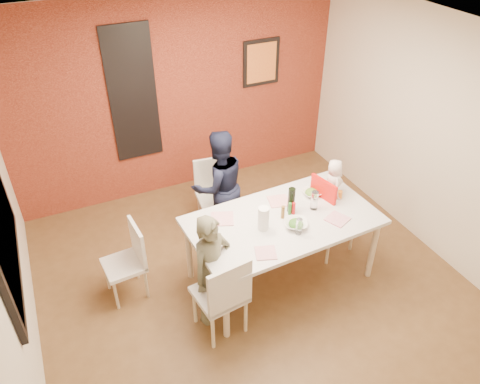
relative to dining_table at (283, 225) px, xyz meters
name	(u,v)px	position (x,y,z in m)	size (l,w,h in m)	color
ground	(251,282)	(-0.34, 0.05, -0.75)	(4.50, 4.50, 0.00)	brown
ceiling	(256,43)	(-0.34, 0.05, 1.95)	(4.50, 4.50, 0.02)	white
wall_back	(178,97)	(-0.34, 2.30, 0.60)	(4.50, 0.02, 2.70)	beige
wall_front	(416,370)	(-0.34, -2.20, 0.60)	(4.50, 0.02, 2.70)	beige
wall_left	(1,248)	(-2.59, 0.05, 0.60)	(0.02, 4.50, 2.70)	beige
wall_right	(432,136)	(1.91, 0.05, 0.60)	(0.02, 4.50, 2.70)	beige
brick_accent_wall	(179,97)	(-0.34, 2.28, 0.60)	(4.50, 0.02, 2.70)	maroon
glassblock_strip	(133,95)	(-0.94, 2.26, 0.75)	(0.55, 0.03, 1.70)	silver
glassblock_surround	(133,95)	(-0.94, 2.26, 0.75)	(0.60, 0.03, 1.76)	black
art_print_frame	(261,62)	(0.86, 2.26, 0.90)	(0.54, 0.03, 0.64)	black
art_print_canvas	(262,63)	(0.86, 2.24, 0.90)	(0.44, 0.01, 0.54)	orange
dining_table	(283,225)	(0.00, 0.00, 0.00)	(2.03, 1.20, 0.82)	silver
chair_near	(224,294)	(-0.88, -0.46, -0.20)	(0.51, 0.51, 0.98)	beige
chair_far	(213,190)	(-0.30, 1.25, -0.25)	(0.46, 0.46, 0.90)	white
chair_left	(130,257)	(-1.55, 0.47, -0.26)	(0.43, 0.43, 0.87)	white
high_chair	(328,207)	(0.71, 0.18, -0.12)	(0.53, 0.53, 1.06)	red
child_near	(213,271)	(-0.89, -0.21, -0.12)	(0.46, 0.30, 1.27)	brown
child_far	(219,186)	(-0.31, 1.01, -0.04)	(0.69, 0.54, 1.43)	black
toddler	(333,185)	(0.74, 0.19, 0.18)	(0.30, 0.20, 0.62)	silver
plate_near_left	(266,253)	(-0.41, -0.39, 0.08)	(0.20, 0.20, 0.01)	white
plate_far_mid	(279,201)	(0.11, 0.30, 0.08)	(0.22, 0.22, 0.01)	white
plate_near_right	(337,219)	(0.51, -0.24, 0.08)	(0.21, 0.21, 0.01)	white
plate_far_left	(222,219)	(-0.58, 0.27, 0.08)	(0.24, 0.24, 0.01)	white
salad_bowl_a	(296,224)	(0.06, -0.16, 0.10)	(0.24, 0.24, 0.06)	white
salad_bowl_b	(312,193)	(0.51, 0.25, 0.10)	(0.21, 0.21, 0.05)	white
wine_bottle	(291,200)	(0.14, 0.09, 0.22)	(0.08, 0.08, 0.29)	black
wine_glass_a	(299,227)	(0.02, -0.27, 0.16)	(0.06, 0.06, 0.18)	white
wine_glass_b	(314,200)	(0.39, 0.02, 0.18)	(0.08, 0.08, 0.22)	white
paper_towel_roll	(263,218)	(-0.26, -0.05, 0.20)	(0.11, 0.11, 0.26)	white
condiment_red	(294,208)	(0.14, 0.04, 0.14)	(0.04, 0.04, 0.14)	red
condiment_green	(290,209)	(0.10, 0.05, 0.14)	(0.04, 0.04, 0.14)	#2D7426
condiment_brown	(283,212)	(0.01, 0.02, 0.15)	(0.04, 0.04, 0.15)	brown
sippy_cup	(340,195)	(0.75, 0.06, 0.12)	(0.06, 0.06, 0.10)	orange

